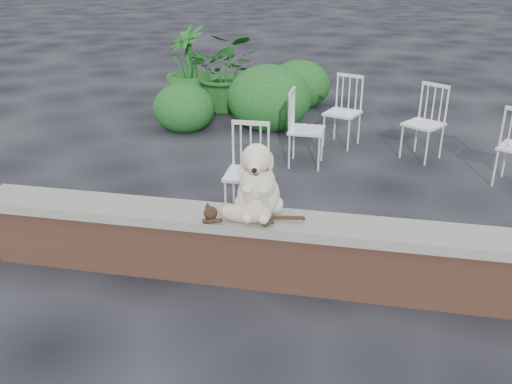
% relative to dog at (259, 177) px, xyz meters
% --- Properties ---
extents(ground, '(60.00, 60.00, 0.00)m').
position_rel_dog_xyz_m(ground, '(0.76, -0.05, -0.90)').
color(ground, black).
rests_on(ground, ground).
extents(brick_wall, '(6.00, 0.30, 0.50)m').
position_rel_dog_xyz_m(brick_wall, '(0.76, -0.05, -0.65)').
color(brick_wall, brown).
rests_on(brick_wall, ground).
extents(capstone, '(6.20, 0.40, 0.08)m').
position_rel_dog_xyz_m(capstone, '(0.76, -0.05, -0.36)').
color(capstone, slate).
rests_on(capstone, brick_wall).
extents(dog, '(0.47, 0.59, 0.64)m').
position_rel_dog_xyz_m(dog, '(0.00, 0.00, 0.00)').
color(dog, beige).
rests_on(dog, capstone).
extents(cat, '(0.93, 0.30, 0.16)m').
position_rel_dog_xyz_m(cat, '(-0.08, -0.15, -0.24)').
color(cat, '#C3B18B').
rests_on(cat, capstone).
extents(chair_a, '(0.57, 0.57, 0.94)m').
position_rel_dog_xyz_m(chair_a, '(-0.33, 1.10, -0.43)').
color(chair_a, white).
rests_on(chair_a, ground).
extents(chair_e, '(0.57, 0.57, 0.94)m').
position_rel_dog_xyz_m(chair_e, '(0.08, 2.65, -0.43)').
color(chair_e, white).
rests_on(chair_e, ground).
extents(chair_d, '(0.78, 0.78, 0.94)m').
position_rel_dog_xyz_m(chair_d, '(1.49, 3.18, -0.43)').
color(chair_d, white).
rests_on(chair_d, ground).
extents(chair_b, '(0.72, 0.72, 0.94)m').
position_rel_dog_xyz_m(chair_b, '(0.46, 3.50, -0.43)').
color(chair_b, white).
rests_on(chair_b, ground).
extents(potted_plant_a, '(1.17, 1.01, 1.28)m').
position_rel_dog_xyz_m(potted_plant_a, '(-1.51, 4.91, -0.26)').
color(potted_plant_a, '#134219').
rests_on(potted_plant_a, ground).
extents(potted_plant_b, '(1.07, 1.07, 1.35)m').
position_rel_dog_xyz_m(potted_plant_b, '(-2.19, 5.02, -0.22)').
color(potted_plant_b, '#134219').
rests_on(potted_plant_b, ground).
extents(shrubbery, '(2.47, 2.56, 0.99)m').
position_rel_dog_xyz_m(shrubbery, '(-0.81, 4.42, -0.50)').
color(shrubbery, '#134219').
rests_on(shrubbery, ground).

